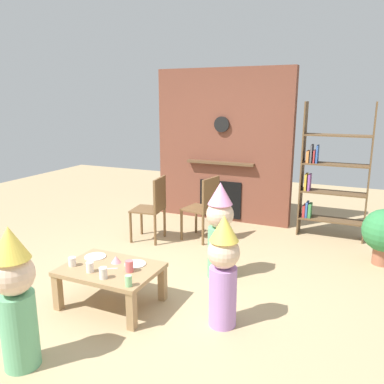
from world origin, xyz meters
TOP-DOWN VIEW (x-y plane):
  - ground_plane at (0.00, 0.00)m, footprint 12.00×12.00m
  - brick_fireplace_feature at (-0.28, 2.60)m, footprint 2.20×0.28m
  - bookshelf at (1.36, 2.40)m, footprint 0.90×0.28m
  - coffee_table at (-0.31, -0.46)m, footprint 0.90×0.65m
  - paper_cup_near_left at (-0.66, -0.58)m, footprint 0.07×0.07m
  - paper_cup_near_right at (-0.23, -0.68)m, footprint 0.07×0.07m
  - paper_cup_center at (-0.42, -0.62)m, footprint 0.07×0.07m
  - paper_cup_far_left at (0.06, -0.71)m, footprint 0.06×0.06m
  - paper_cup_far_right at (-0.09, -0.47)m, footprint 0.07×0.07m
  - paper_plate_front at (-0.59, -0.33)m, footprint 0.21×0.21m
  - paper_plate_rear at (-0.13, -0.32)m, footprint 0.20×0.20m
  - birthday_cake_slice at (-0.32, -0.35)m, footprint 0.10×0.10m
  - table_fork at (-0.29, -0.50)m, footprint 0.14×0.09m
  - child_with_cone_hat at (-0.40, -1.47)m, footprint 0.30×0.30m
  - child_in_pink at (0.78, -0.36)m, footprint 0.28×0.28m
  - child_by_the_chairs at (0.43, 0.52)m, footprint 0.30×0.30m
  - dining_chair_left at (-0.80, 1.24)m, footprint 0.45×0.45m
  - dining_chair_middle at (-0.16, 1.53)m, footprint 0.47×0.47m
  - potted_plant_tall at (2.09, 1.63)m, footprint 0.51×0.51m

SIDE VIEW (x-z plane):
  - ground_plane at x=0.00m, z-range 0.00..0.00m
  - coffee_table at x=-0.31m, z-range 0.13..0.51m
  - table_fork at x=-0.29m, z-range 0.38..0.39m
  - paper_plate_front at x=-0.59m, z-range 0.38..0.40m
  - paper_plate_rear at x=-0.13m, z-range 0.38..0.40m
  - potted_plant_tall at x=2.09m, z-range 0.07..0.74m
  - birthday_cake_slice at x=-0.32m, z-range 0.38..0.45m
  - paper_cup_near_left at x=-0.66m, z-range 0.38..0.47m
  - paper_cup_center at x=-0.42m, z-range 0.38..0.48m
  - paper_cup_far_left at x=0.06m, z-range 0.38..0.48m
  - paper_cup_near_right at x=-0.23m, z-range 0.38..0.49m
  - paper_cup_far_right at x=-0.09m, z-range 0.38..0.49m
  - dining_chair_left at x=-0.80m, z-range 0.06..0.96m
  - dining_chair_middle at x=-0.16m, z-range 0.06..0.96m
  - child_in_pink at x=0.78m, z-range 0.03..1.03m
  - child_by_the_chairs at x=0.43m, z-range 0.03..1.11m
  - child_with_cone_hat at x=-0.40m, z-range 0.03..1.12m
  - bookshelf at x=1.36m, z-range -0.07..1.83m
  - brick_fireplace_feature at x=-0.28m, z-range -0.01..2.39m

